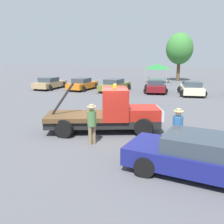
# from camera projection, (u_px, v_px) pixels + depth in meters

# --- Properties ---
(ground_plane) EXTENTS (160.00, 160.00, 0.00)m
(ground_plane) POSITION_uv_depth(u_px,v_px,m) (103.00, 131.00, 12.79)
(ground_plane) COLOR #545459
(tow_truck) EXTENTS (6.04, 3.72, 2.51)m
(tow_truck) POSITION_uv_depth(u_px,v_px,m) (110.00, 113.00, 12.60)
(tow_truck) COLOR black
(tow_truck) RESTS_ON ground
(foreground_car) EXTENTS (5.49, 2.83, 1.34)m
(foreground_car) POSITION_uv_depth(u_px,v_px,m) (206.00, 157.00, 7.91)
(foreground_car) COLOR navy
(foreground_car) RESTS_ON ground
(person_near_truck) EXTENTS (0.40, 0.40, 1.81)m
(person_near_truck) POSITION_uv_depth(u_px,v_px,m) (178.00, 127.00, 9.71)
(person_near_truck) COLOR #475B84
(person_near_truck) RESTS_ON ground
(person_at_hood) EXTENTS (0.39, 0.39, 1.77)m
(person_at_hood) POSITION_uv_depth(u_px,v_px,m) (92.00, 121.00, 10.72)
(person_at_hood) COLOR #847051
(person_at_hood) RESTS_ON ground
(parked_car_tan) EXTENTS (2.62, 4.45, 1.34)m
(parked_car_tan) POSITION_uv_depth(u_px,v_px,m) (50.00, 83.00, 28.79)
(parked_car_tan) COLOR tan
(parked_car_tan) RESTS_ON ground
(parked_car_orange) EXTENTS (2.69, 4.39, 1.34)m
(parked_car_orange) POSITION_uv_depth(u_px,v_px,m) (82.00, 84.00, 27.94)
(parked_car_orange) COLOR orange
(parked_car_orange) RESTS_ON ground
(parked_car_olive) EXTENTS (2.85, 4.96, 1.34)m
(parked_car_olive) POSITION_uv_depth(u_px,v_px,m) (115.00, 85.00, 26.90)
(parked_car_olive) COLOR olive
(parked_car_olive) RESTS_ON ground
(parked_car_maroon) EXTENTS (2.87, 4.78, 1.34)m
(parked_car_maroon) POSITION_uv_depth(u_px,v_px,m) (156.00, 86.00, 26.24)
(parked_car_maroon) COLOR maroon
(parked_car_maroon) RESTS_ON ground
(parked_car_cream) EXTENTS (2.85, 4.47, 1.34)m
(parked_car_cream) POSITION_uv_depth(u_px,v_px,m) (192.00, 88.00, 24.34)
(parked_car_cream) COLOR beige
(parked_car_cream) RESTS_ON ground
(canopy_tent_green) EXTENTS (2.97, 2.97, 2.67)m
(canopy_tent_green) POSITION_uv_depth(u_px,v_px,m) (158.00, 66.00, 34.86)
(canopy_tent_green) COLOR #9E9EA3
(canopy_tent_green) RESTS_ON ground
(tree_left) EXTENTS (3.97, 3.97, 7.09)m
(tree_left) POSITION_uv_depth(u_px,v_px,m) (180.00, 49.00, 37.13)
(tree_left) COLOR brown
(tree_left) RESTS_ON ground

